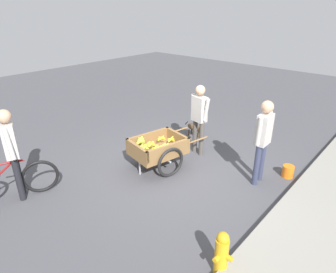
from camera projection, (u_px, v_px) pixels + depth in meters
The scene contains 9 objects.
ground_plane at pixel (174, 168), 6.35m from camera, with size 24.00×24.00×0.00m, color #47474C.
fruit_cart at pixel (158, 149), 6.20m from camera, with size 1.77×1.09×0.73m.
vendor_person at pixel (199, 114), 6.62m from camera, with size 0.26×0.56×1.64m.
bicycle at pixel (10, 182), 5.23m from camera, with size 1.55×0.75×0.85m.
cyclist_person at pixel (11, 147), 5.01m from camera, with size 0.32×0.58×1.69m.
dog at pixel (195, 128), 7.73m from camera, with size 0.23×0.67×0.40m.
fire_hydrant at pixel (222, 253), 3.75m from camera, with size 0.25×0.25×0.67m.
plastic_bucket at pixel (288, 171), 6.00m from camera, with size 0.23×0.23×0.25m, color orange.
bystander_person at pixel (263, 135), 5.46m from camera, with size 0.52×0.23×1.69m.
Camera 1 is at (4.20, 3.55, 3.25)m, focal length 31.31 mm.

